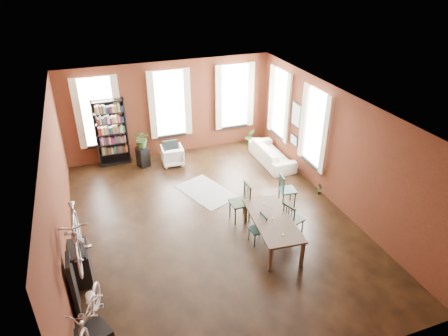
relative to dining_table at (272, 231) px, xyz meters
name	(u,v)px	position (x,y,z in m)	size (l,w,h in m)	color
room	(213,138)	(-0.86, 1.81, 1.80)	(9.00, 9.04, 3.22)	black
dining_table	(272,231)	(0.00, 0.00, 0.00)	(0.91, 2.00, 0.68)	#4E3C2F
dining_chair_a	(257,229)	(-0.34, 0.11, 0.05)	(0.36, 0.36, 0.78)	#173330
dining_chair_b	(240,203)	(-0.38, 1.15, 0.18)	(0.48, 0.48, 1.04)	#21301C
dining_chair_c	(293,219)	(0.62, 0.11, 0.12)	(0.43, 0.43, 0.92)	black
dining_chair_d	(287,190)	(1.13, 1.36, 0.12)	(0.43, 0.43, 0.92)	#1C3E3C
bookshelf	(111,133)	(-3.11, 5.50, 0.76)	(1.00, 0.32, 2.20)	black
white_armchair	(172,155)	(-1.32, 4.79, 0.01)	(0.68, 0.63, 0.70)	white
cream_sofa	(272,151)	(1.84, 3.80, 0.07)	(2.08, 0.61, 0.81)	beige
striped_rug	(206,192)	(-0.80, 2.74, -0.33)	(1.09, 1.75, 0.01)	black
bike_trainer	(93,334)	(-4.28, -1.37, -0.26)	(0.56, 0.56, 0.16)	black
bike_wall_rack	(73,285)	(-4.51, -0.60, 0.31)	(0.16, 0.60, 1.30)	black
console_table	(80,263)	(-4.39, 0.30, 0.06)	(0.40, 0.80, 0.80)	black
plant_stand	(143,157)	(-2.26, 4.97, -0.01)	(0.33, 0.33, 0.67)	black
plant_by_sofa	(250,141)	(1.68, 5.30, -0.20)	(0.35, 0.63, 0.28)	#345A24
plant_small	(319,192)	(2.26, 1.49, -0.28)	(0.19, 0.36, 0.13)	#254F1F
bicycle_floor	(86,297)	(-4.26, -1.34, 0.64)	(0.57, 0.85, 1.63)	beige
bicycle_hung	(73,220)	(-4.26, -0.60, 1.79)	(0.47, 1.00, 1.66)	#A5A8AD
plant_on_stand	(142,141)	(-2.22, 5.01, 0.56)	(0.52, 0.58, 0.45)	#375C25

